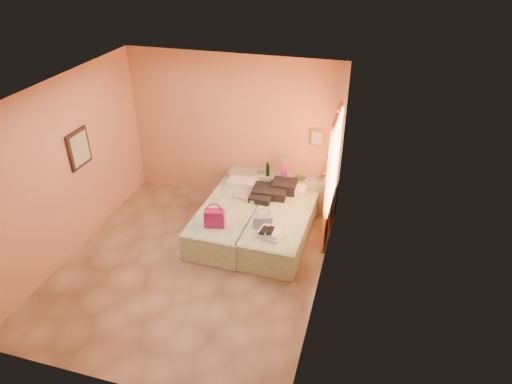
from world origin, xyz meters
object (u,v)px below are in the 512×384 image
at_px(water_bottle, 268,169).
at_px(towel_stack, 271,234).
at_px(flower_vase, 327,176).
at_px(headboard_ledge, 282,191).
at_px(bed_left, 230,219).
at_px(green_book, 300,178).
at_px(blue_handbag, 263,221).
at_px(bed_right, 280,227).
at_px(magenta_handbag, 215,218).

height_order(water_bottle, towel_stack, water_bottle).
xyz_separation_m(flower_vase, towel_stack, (-0.61, -1.65, -0.24)).
xyz_separation_m(headboard_ledge, bed_left, (-0.68, -1.05, -0.08)).
height_order(bed_left, green_book, green_book).
bearing_deg(flower_vase, headboard_ledge, 178.55).
xyz_separation_m(water_bottle, green_book, (0.60, 0.04, -0.11)).
bearing_deg(water_bottle, blue_handbag, -78.45).
bearing_deg(bed_right, water_bottle, 117.61).
bearing_deg(bed_left, green_book, 47.42).
xyz_separation_m(bed_left, magenta_handbag, (-0.04, -0.59, 0.40)).
height_order(headboard_ledge, water_bottle, water_bottle).
xyz_separation_m(flower_vase, magenta_handbag, (-1.54, -1.62, -0.14)).
bearing_deg(bed_left, flower_vase, 36.02).
distance_m(water_bottle, green_book, 0.61).
xyz_separation_m(bed_left, towel_stack, (0.89, -0.62, 0.30)).
relative_size(green_book, blue_handbag, 0.64).
bearing_deg(bed_right, magenta_handbag, -146.55).
bearing_deg(magenta_handbag, headboard_ledge, 53.66).
bearing_deg(green_book, water_bottle, -166.55).
height_order(bed_right, water_bottle, water_bottle).
relative_size(flower_vase, blue_handbag, 0.93).
relative_size(green_book, magenta_handbag, 0.62).
bearing_deg(flower_vase, blue_handbag, -119.10).
relative_size(bed_right, flower_vase, 6.97).
bearing_deg(magenta_handbag, towel_stack, -14.61).
xyz_separation_m(bed_left, blue_handbag, (0.70, -0.41, 0.35)).
distance_m(bed_left, flower_vase, 1.90).
relative_size(water_bottle, towel_stack, 0.74).
relative_size(bed_left, magenta_handbag, 6.26).
relative_size(green_book, flower_vase, 0.69).
distance_m(blue_handbag, towel_stack, 0.30).
xyz_separation_m(bed_left, bed_right, (0.90, 0.00, 0.00)).
relative_size(headboard_ledge, green_book, 10.31).
height_order(headboard_ledge, bed_right, headboard_ledge).
relative_size(bed_left, green_book, 10.06).
distance_m(water_bottle, magenta_handbag, 1.65).
distance_m(green_book, towel_stack, 1.67).
relative_size(bed_left, water_bottle, 7.68).
height_order(green_book, magenta_handbag, magenta_handbag).
height_order(headboard_ledge, magenta_handbag, magenta_handbag).
bearing_deg(flower_vase, bed_left, -145.49).
distance_m(bed_left, blue_handbag, 0.88).
distance_m(headboard_ledge, bed_right, 1.08).
relative_size(headboard_ledge, magenta_handbag, 6.42).
bearing_deg(towel_stack, bed_left, 145.05).
bearing_deg(green_book, blue_handbag, -92.77).
relative_size(bed_left, bed_right, 1.00).
relative_size(bed_left, flower_vase, 6.97).
bearing_deg(headboard_ledge, bed_right, -78.23).
height_order(water_bottle, blue_handbag, water_bottle).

